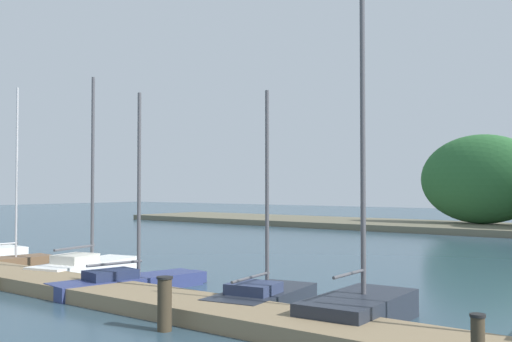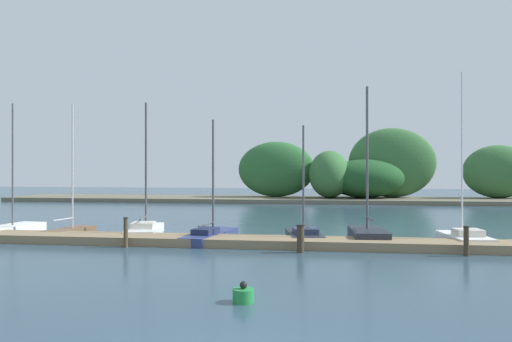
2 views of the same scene
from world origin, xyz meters
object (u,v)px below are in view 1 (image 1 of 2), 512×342
at_px(sailboat_3, 132,280).
at_px(sailboat_4, 264,294).
at_px(mooring_piling_2, 165,303).
at_px(sailboat_5, 362,305).
at_px(sailboat_1, 14,259).
at_px(sailboat_2, 88,264).

bearing_deg(sailboat_3, sailboat_4, -72.77).
relative_size(sailboat_3, mooring_piling_2, 5.11).
bearing_deg(mooring_piling_2, sailboat_5, 46.71).
bearing_deg(sailboat_5, sailboat_1, 85.50).
relative_size(sailboat_1, sailboat_4, 1.23).
distance_m(sailboat_2, sailboat_4, 7.55).
relative_size(sailboat_2, mooring_piling_2, 6.07).
bearing_deg(sailboat_1, sailboat_5, -83.48).
xyz_separation_m(sailboat_2, sailboat_4, (7.52, -0.60, -0.06)).
xyz_separation_m(sailboat_2, sailboat_5, (10.23, -0.88, 0.05)).
bearing_deg(sailboat_2, sailboat_5, -107.38).
bearing_deg(sailboat_4, sailboat_5, -105.64).
xyz_separation_m(sailboat_4, mooring_piling_2, (0.00, -3.15, 0.26)).
height_order(sailboat_1, mooring_piling_2, sailboat_1).
bearing_deg(sailboat_4, sailboat_2, 75.75).
bearing_deg(mooring_piling_2, sailboat_2, 153.53).
distance_m(sailboat_1, mooring_piling_2, 11.42).
distance_m(sailboat_4, sailboat_5, 2.72).
distance_m(sailboat_1, sailboat_2, 3.48).
bearing_deg(mooring_piling_2, sailboat_4, 90.08).
height_order(sailboat_2, sailboat_3, sailboat_2).
relative_size(sailboat_1, sailboat_5, 0.94).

